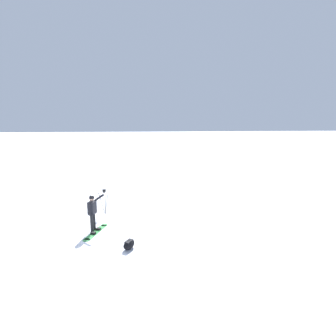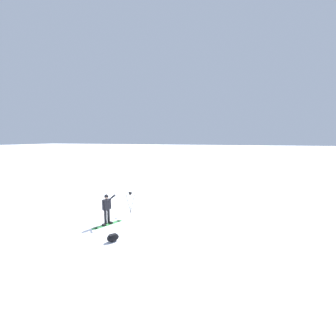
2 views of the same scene
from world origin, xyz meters
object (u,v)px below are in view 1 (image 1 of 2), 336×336
at_px(snowboard, 96,232).
at_px(gear_bag_large, 129,244).
at_px(camera_tripod, 104,197).
at_px(snowboarder, 92,210).

relative_size(snowboard, gear_bag_large, 2.70).
height_order(snowboard, gear_bag_large, gear_bag_large).
relative_size(gear_bag_large, camera_tripod, 0.49).
bearing_deg(snowboard, gear_bag_large, -140.86).
bearing_deg(snowboard, camera_tripod, -5.72).
bearing_deg(snowboarder, gear_bag_large, -141.25).
relative_size(snowboarder, snowboard, 0.94).
xyz_separation_m(snowboarder, snowboard, (-0.17, -0.12, -0.94)).
bearing_deg(camera_tripod, gear_bag_large, -163.35).
bearing_deg(gear_bag_large, snowboard, 39.14).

